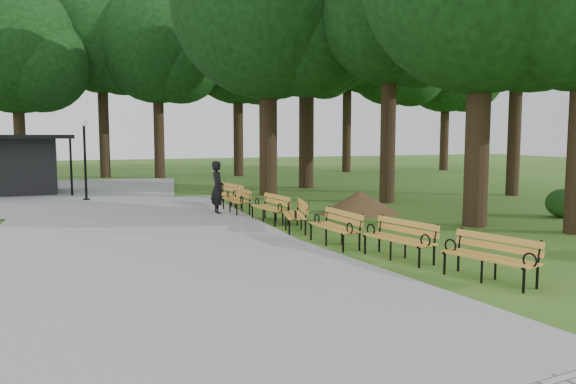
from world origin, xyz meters
name	(u,v)px	position (x,y,z in m)	size (l,w,h in m)	color
ground	(300,239)	(0.00, 0.00, 0.00)	(100.00, 100.00, 0.00)	#325D1A
path	(129,229)	(-4.00, 3.00, 0.03)	(12.00, 38.00, 0.06)	gray
person	(217,188)	(-0.83, 5.27, 0.91)	(0.66, 0.43, 1.82)	black
kiosk	(17,165)	(-7.63, 14.78, 1.35)	(4.31, 3.74, 2.70)	black
lamp_post	(84,142)	(-4.87, 10.94, 2.40)	(0.32, 0.32, 3.36)	black
dirt_mound	(360,202)	(3.77, 3.63, 0.39)	(2.38, 2.38, 0.78)	#47301C
bench_0	(489,258)	(1.58, -5.27, 0.44)	(1.90, 0.64, 0.88)	gold
bench_1	(398,240)	(1.03, -3.06, 0.44)	(1.90, 0.64, 0.88)	gold
bench_2	(334,228)	(0.44, -1.13, 0.44)	(1.90, 0.64, 0.88)	gold
bench_3	(294,215)	(0.34, 1.27, 0.44)	(1.90, 0.64, 0.88)	gold
bench_4	(270,208)	(0.20, 2.90, 0.44)	(1.90, 0.64, 0.88)	gold
bench_5	(236,200)	(-0.18, 5.28, 0.44)	(1.90, 0.64, 0.88)	gold
bench_6	(226,195)	(0.00, 7.19, 0.44)	(1.90, 0.64, 0.88)	gold
lawn_tree_1	(390,15)	(6.29, 5.99, 7.32)	(5.42, 5.42, 10.09)	black
lawn_tree_2	(268,2)	(2.84, 10.42, 8.43)	(8.49, 8.49, 12.71)	black
lawn_tree_4	(307,25)	(5.78, 12.93, 8.13)	(6.55, 6.55, 11.47)	black
lawn_tree_5	(519,19)	(12.89, 6.24, 7.70)	(5.48, 5.48, 10.50)	black
tree_backdrop	(258,50)	(6.62, 22.96, 8.31)	(36.55, 9.54, 16.61)	black
shrub_1	(563,217)	(9.49, 0.32, 0.00)	(1.11, 1.11, 0.94)	#193D14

